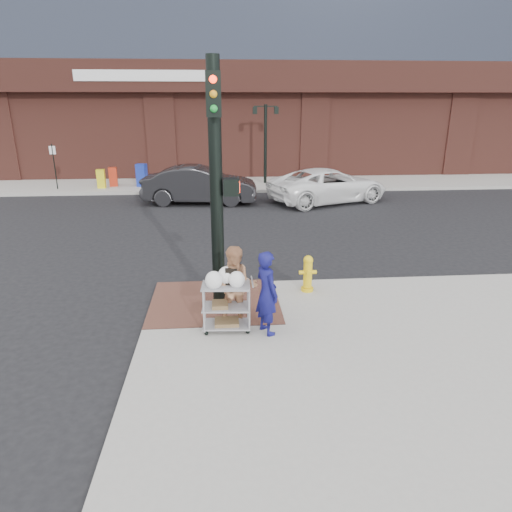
{
  "coord_description": "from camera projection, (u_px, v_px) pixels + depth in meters",
  "views": [
    {
      "loc": [
        -0.42,
        -8.3,
        4.35
      ],
      "look_at": [
        0.29,
        0.71,
        1.25
      ],
      "focal_mm": 32.0,
      "sensor_mm": 36.0,
      "label": 1
    }
  ],
  "objects": [
    {
      "name": "sedan_dark",
      "position": [
        200.0,
        185.0,
        20.04
      ],
      "size": [
        5.1,
        2.19,
        1.63
      ],
      "primitive_type": "imported",
      "rotation": [
        0.0,
        0.0,
        1.48
      ],
      "color": "black",
      "rests_on": "ground"
    },
    {
      "name": "brick_curb_ramp",
      "position": [
        215.0,
        301.0,
        10.02
      ],
      "size": [
        2.8,
        2.4,
        0.01
      ],
      "primitive_type": "cube",
      "color": "brown",
      "rests_on": "sidewalk_near"
    },
    {
      "name": "minivan_white",
      "position": [
        328.0,
        185.0,
        20.3
      ],
      "size": [
        5.94,
        4.27,
        1.5
      ],
      "primitive_type": "imported",
      "rotation": [
        0.0,
        0.0,
        1.94
      ],
      "color": "white",
      "rests_on": "ground"
    },
    {
      "name": "fire_hydrant",
      "position": [
        308.0,
        273.0,
        10.46
      ],
      "size": [
        0.41,
        0.28,
        0.86
      ],
      "color": "yellow",
      "rests_on": "sidewalk_near"
    },
    {
      "name": "lamp_post",
      "position": [
        265.0,
        135.0,
        23.66
      ],
      "size": [
        1.32,
        0.22,
        4.0
      ],
      "color": "black",
      "rests_on": "sidewalk_far"
    },
    {
      "name": "sidewalk_far",
      "position": [
        365.0,
        151.0,
        40.36
      ],
      "size": [
        65.0,
        36.0,
        0.15
      ],
      "primitive_type": "cube",
      "color": "#999690",
      "rests_on": "ground"
    },
    {
      "name": "ground",
      "position": [
        244.0,
        326.0,
        9.27
      ],
      "size": [
        220.0,
        220.0,
        0.0
      ],
      "primitive_type": "plane",
      "color": "black",
      "rests_on": "ground"
    },
    {
      "name": "utility_cart",
      "position": [
        226.0,
        303.0,
        8.62
      ],
      "size": [
        0.93,
        0.56,
        1.25
      ],
      "color": "gray",
      "rests_on": "sidewalk_near"
    },
    {
      "name": "newsbox_yellow",
      "position": [
        101.0,
        179.0,
        22.86
      ],
      "size": [
        0.41,
        0.38,
        0.92
      ],
      "primitive_type": "cube",
      "rotation": [
        0.0,
        0.0,
        0.08
      ],
      "color": "yellow",
      "rests_on": "sidewalk_far"
    },
    {
      "name": "newsbox_red",
      "position": [
        113.0,
        177.0,
        23.33
      ],
      "size": [
        0.45,
        0.42,
        0.96
      ],
      "primitive_type": "cube",
      "rotation": [
        0.0,
        0.0,
        0.15
      ],
      "color": "#B02A14",
      "rests_on": "sidewalk_far"
    },
    {
      "name": "pedestrian_tan",
      "position": [
        237.0,
        288.0,
        8.65
      ],
      "size": [
        0.8,
        0.63,
        1.64
      ],
      "primitive_type": "imported",
      "rotation": [
        0.0,
        0.0,
        -0.01
      ],
      "color": "#AF7852",
      "rests_on": "sidewalk_near"
    },
    {
      "name": "parking_sign",
      "position": [
        55.0,
        167.0,
        22.37
      ],
      "size": [
        0.05,
        0.05,
        2.2
      ],
      "primitive_type": "cylinder",
      "color": "black",
      "rests_on": "sidewalk_far"
    },
    {
      "name": "newsbox_blue",
      "position": [
        142.0,
        175.0,
        23.26
      ],
      "size": [
        0.56,
        0.53,
        1.14
      ],
      "primitive_type": "cube",
      "rotation": [
        0.0,
        0.0,
        -0.22
      ],
      "color": "#172B99",
      "rests_on": "sidewalk_far"
    },
    {
      "name": "traffic_signal_pole",
      "position": [
        217.0,
        181.0,
        9.04
      ],
      "size": [
        0.61,
        0.51,
        5.0
      ],
      "color": "black",
      "rests_on": "sidewalk_near"
    },
    {
      "name": "woman_blue",
      "position": [
        267.0,
        293.0,
        8.46
      ],
      "size": [
        0.61,
        0.7,
        1.62
      ],
      "primitive_type": "imported",
      "rotation": [
        0.0,
        0.0,
        2.02
      ],
      "color": "#111157",
      "rests_on": "sidewalk_near"
    }
  ]
}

